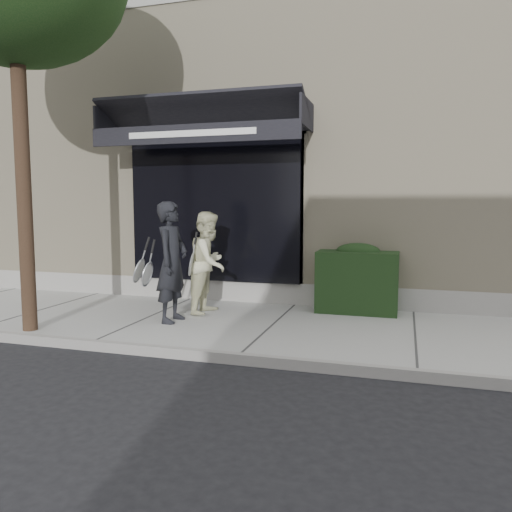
% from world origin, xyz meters
% --- Properties ---
extents(ground, '(80.00, 80.00, 0.00)m').
position_xyz_m(ground, '(0.00, 0.00, 0.00)').
color(ground, black).
rests_on(ground, ground).
extents(sidewalk, '(20.00, 3.00, 0.12)m').
position_xyz_m(sidewalk, '(0.00, 0.00, 0.06)').
color(sidewalk, '#A3A49F').
rests_on(sidewalk, ground).
extents(curb, '(20.00, 0.10, 0.14)m').
position_xyz_m(curb, '(0.00, -1.55, 0.07)').
color(curb, gray).
rests_on(curb, ground).
extents(building_facade, '(14.30, 8.04, 5.64)m').
position_xyz_m(building_facade, '(-0.01, 4.96, 2.74)').
color(building_facade, beige).
rests_on(building_facade, ground).
extents(hedge, '(1.30, 0.70, 1.14)m').
position_xyz_m(hedge, '(1.10, 1.25, 0.66)').
color(hedge, black).
rests_on(hedge, sidewalk).
extents(pedestrian_front, '(0.67, 0.86, 1.81)m').
position_xyz_m(pedestrian_front, '(-1.51, -0.25, 1.02)').
color(pedestrian_front, black).
rests_on(pedestrian_front, sidewalk).
extents(pedestrian_back, '(0.65, 0.85, 1.65)m').
position_xyz_m(pedestrian_back, '(-1.20, 0.48, 0.94)').
color(pedestrian_back, beige).
rests_on(pedestrian_back, sidewalk).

